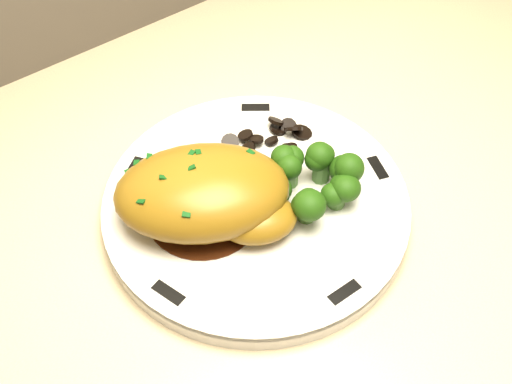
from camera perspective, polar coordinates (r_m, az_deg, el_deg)
counter at (r=1.03m, az=13.71°, el=-8.87°), size 1.96×0.65×0.97m
plate at (r=0.55m, az=-0.00°, el=-1.24°), size 0.32×0.32×0.02m
rim_accent_0 at (r=0.63m, az=-0.04°, el=7.50°), size 0.03×0.02×0.00m
rim_accent_1 at (r=0.58m, az=-10.80°, el=2.05°), size 0.03×0.02×0.00m
rim_accent_2 at (r=0.50m, az=-7.79°, el=-8.89°), size 0.02×0.03×0.00m
rim_accent_3 at (r=0.50m, az=7.87°, el=-8.83°), size 0.03×0.01×0.00m
rim_accent_4 at (r=0.58m, az=10.77°, el=2.12°), size 0.02×0.03×0.00m
gravy_pool at (r=0.54m, az=-4.63°, el=-1.86°), size 0.10×0.10×0.00m
chicken_breast at (r=0.52m, az=-4.26°, el=-0.25°), size 0.17×0.16×0.06m
mushroom_pile at (r=0.58m, az=1.40°, el=3.83°), size 0.08×0.06×0.02m
broccoli_florets at (r=0.54m, az=5.07°, el=1.10°), size 0.09×0.07×0.04m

